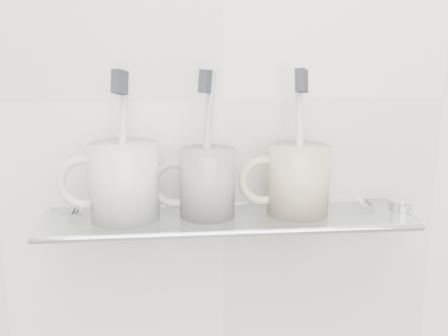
{
  "coord_description": "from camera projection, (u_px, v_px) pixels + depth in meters",
  "views": [
    {
      "loc": [
        -0.07,
        0.32,
        1.35
      ],
      "look_at": [
        -0.01,
        1.04,
        1.17
      ],
      "focal_mm": 45.0,
      "sensor_mm": 36.0,
      "label": 1
    }
  ],
  "objects": [
    {
      "name": "wall_back",
      "position": [
        223.0,
        100.0,
        0.78
      ],
      "size": [
        2.5,
        0.0,
        2.5
      ],
      "primitive_type": "plane",
      "rotation": [
        1.57,
        0.0,
        0.0
      ],
      "color": "silver",
      "rests_on": "ground"
    },
    {
      "name": "shelf_glass",
      "position": [
        228.0,
        219.0,
        0.76
      ],
      "size": [
        0.5,
        0.12,
        0.01
      ],
      "primitive_type": "cube",
      "color": "silver",
      "rests_on": "wall_back"
    },
    {
      "name": "shelf_rail",
      "position": [
        232.0,
        233.0,
        0.71
      ],
      "size": [
        0.5,
        0.01,
        0.01
      ],
      "primitive_type": "cylinder",
      "rotation": [
        0.0,
        1.57,
        0.0
      ],
      "color": "silver",
      "rests_on": "shelf_glass"
    },
    {
      "name": "bracket_left",
      "position": [
        76.0,
        220.0,
        0.79
      ],
      "size": [
        0.02,
        0.03,
        0.02
      ],
      "primitive_type": "cylinder",
      "rotation": [
        1.57,
        0.0,
        0.0
      ],
      "color": "silver",
      "rests_on": "wall_back"
    },
    {
      "name": "bracket_right",
      "position": [
        366.0,
        211.0,
        0.83
      ],
      "size": [
        0.02,
        0.03,
        0.02
      ],
      "primitive_type": "cylinder",
      "rotation": [
        1.57,
        0.0,
        0.0
      ],
      "color": "silver",
      "rests_on": "wall_back"
    },
    {
      "name": "mug_left",
      "position": [
        124.0,
        181.0,
        0.74
      ],
      "size": [
        0.1,
        0.1,
        0.1
      ],
      "primitive_type": "cylinder",
      "rotation": [
        0.0,
        0.0,
        0.13
      ],
      "color": "silver",
      "rests_on": "shelf_glass"
    },
    {
      "name": "mug_left_handle",
      "position": [
        84.0,
        182.0,
        0.73
      ],
      "size": [
        0.07,
        0.01,
        0.07
      ],
      "primitive_type": "torus",
      "rotation": [
        1.57,
        0.0,
        0.0
      ],
      "color": "silver",
      "rests_on": "mug_left"
    },
    {
      "name": "toothbrush_left",
      "position": [
        122.0,
        144.0,
        0.73
      ],
      "size": [
        0.02,
        0.06,
        0.19
      ],
      "primitive_type": "cylinder",
      "rotation": [
        -0.25,
        -0.07,
        -0.51
      ],
      "color": "silver",
      "rests_on": "mug_left"
    },
    {
      "name": "bristles_left",
      "position": [
        120.0,
        82.0,
        0.71
      ],
      "size": [
        0.02,
        0.03,
        0.04
      ],
      "primitive_type": "cube",
      "rotation": [
        -0.25,
        -0.07,
        -0.51
      ],
      "color": "#272C2F",
      "rests_on": "toothbrush_left"
    },
    {
      "name": "mug_center",
      "position": [
        207.0,
        183.0,
        0.75
      ],
      "size": [
        0.1,
        0.1,
        0.09
      ],
      "primitive_type": "cylinder",
      "rotation": [
        0.0,
        0.0,
        0.38
      ],
      "color": "silver",
      "rests_on": "shelf_glass"
    },
    {
      "name": "mug_center_handle",
      "position": [
        175.0,
        184.0,
        0.75
      ],
      "size": [
        0.07,
        0.01,
        0.07
      ],
      "primitive_type": "torus",
      "rotation": [
        1.57,
        0.0,
        0.0
      ],
      "color": "silver",
      "rests_on": "mug_center"
    },
    {
      "name": "toothbrush_center",
      "position": [
        207.0,
        143.0,
        0.74
      ],
      "size": [
        0.03,
        0.03,
        0.19
      ],
      "primitive_type": "cylinder",
      "rotation": [
        -0.1,
        0.05,
        -0.54
      ],
      "color": "#97A2AC",
      "rests_on": "mug_center"
    },
    {
      "name": "bristles_center",
      "position": [
        206.0,
        81.0,
        0.72
      ],
      "size": [
        0.02,
        0.03,
        0.03
      ],
      "primitive_type": "cube",
      "rotation": [
        -0.1,
        0.05,
        -0.54
      ],
      "color": "#272C2F",
      "rests_on": "toothbrush_center"
    },
    {
      "name": "mug_right",
      "position": [
        298.0,
        180.0,
        0.76
      ],
      "size": [
        0.1,
        0.1,
        0.09
      ],
      "primitive_type": "cylinder",
      "rotation": [
        0.0,
        0.0,
        -0.3
      ],
      "color": "beige",
      "rests_on": "shelf_glass"
    },
    {
      "name": "mug_right_handle",
      "position": [
        264.0,
        181.0,
        0.76
      ],
      "size": [
        0.07,
        0.01,
        0.07
      ],
      "primitive_type": "torus",
      "rotation": [
        1.57,
        0.0,
        0.0
      ],
      "color": "beige",
      "rests_on": "mug_right"
    },
    {
      "name": "toothbrush_right",
      "position": [
        300.0,
        141.0,
        0.75
      ],
      "size": [
        0.02,
        0.06,
        0.19
      ],
      "primitive_type": "cylinder",
      "rotation": [
        -0.21,
        -0.11,
        -0.5
      ],
      "color": "silver",
      "rests_on": "mug_right"
    },
    {
      "name": "bristles_right",
      "position": [
        302.0,
        81.0,
        0.73
      ],
      "size": [
        0.02,
        0.03,
        0.03
      ],
      "primitive_type": "cube",
      "rotation": [
        -0.21,
        -0.11,
        -0.5
      ],
      "color": "#272C2F",
      "rests_on": "toothbrush_right"
    },
    {
      "name": "chrome_cap",
      "position": [
        401.0,
        205.0,
        0.79
      ],
      "size": [
        0.03,
        0.03,
        0.01
      ],
      "primitive_type": "cylinder",
      "color": "silver",
      "rests_on": "shelf_glass"
    }
  ]
}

